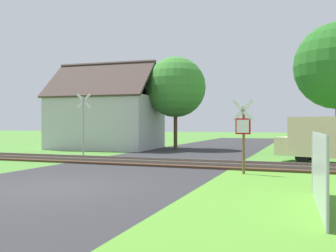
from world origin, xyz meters
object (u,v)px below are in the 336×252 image
at_px(crossing_sign_far, 83,120).
at_px(fence_panel, 319,171).
at_px(house, 107,120).
at_px(tree_center, 175,87).
at_px(stop_sign_near, 243,131).
at_px(mail_truck, 335,138).

height_order(crossing_sign_far, fence_panel, crossing_sign_far).
height_order(house, tree_center, tree_center).
bearing_deg(tree_center, fence_panel, -61.98).
height_order(stop_sign_near, mail_truck, stop_sign_near).
distance_m(house, mail_truck, 17.15).
bearing_deg(tree_center, house, -168.76).
height_order(mail_truck, fence_panel, mail_truck).
bearing_deg(mail_truck, stop_sign_near, 164.60).
bearing_deg(crossing_sign_far, tree_center, 64.44).
xyz_separation_m(tree_center, fence_panel, (9.51, -17.88, -3.85)).
distance_m(stop_sign_near, crossing_sign_far, 10.75).
distance_m(house, tree_center, 5.96).
xyz_separation_m(stop_sign_near, house, (-12.34, 11.50, 0.54)).
xyz_separation_m(crossing_sign_far, tree_center, (2.79, 8.24, 2.59)).
relative_size(tree_center, mail_truck, 1.34).
relative_size(tree_center, fence_panel, 1.77).
height_order(stop_sign_near, fence_panel, stop_sign_near).
height_order(stop_sign_near, tree_center, tree_center).
relative_size(house, fence_panel, 2.11).
bearing_deg(stop_sign_near, fence_panel, 128.99).
xyz_separation_m(crossing_sign_far, house, (-2.51, 7.19, 0.07)).
xyz_separation_m(stop_sign_near, tree_center, (-7.04, 12.56, 3.06)).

